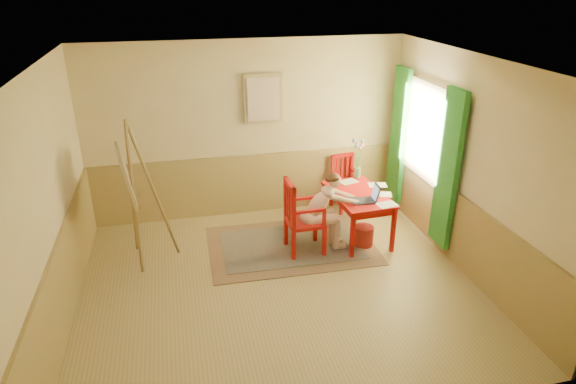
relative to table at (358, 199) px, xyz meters
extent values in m
cube|color=tan|center=(-1.41, -1.00, -0.64)|extent=(5.00, 4.50, 0.02)
cube|color=white|center=(-1.41, -1.00, 2.18)|extent=(5.00, 4.50, 0.02)
cube|color=#D3B780|center=(-1.41, 1.26, 0.77)|extent=(5.00, 0.02, 2.80)
cube|color=#D3B780|center=(-1.41, -3.26, 0.77)|extent=(5.00, 0.02, 2.80)
cube|color=#D3B780|center=(-3.92, -1.00, 0.77)|extent=(0.02, 4.50, 2.80)
cube|color=#D3B780|center=(1.10, -1.00, 0.77)|extent=(0.02, 4.50, 2.80)
cube|color=tan|center=(-1.41, 1.23, -0.13)|extent=(5.00, 0.04, 1.00)
cube|color=tan|center=(-3.89, -1.00, -0.13)|extent=(0.04, 4.50, 1.00)
cube|color=tan|center=(1.07, -1.00, -0.13)|extent=(0.04, 4.50, 1.00)
cube|color=white|center=(1.06, 0.10, 0.92)|extent=(0.02, 1.00, 1.30)
cube|color=tan|center=(1.04, 0.10, 0.92)|extent=(0.03, 1.12, 1.42)
cube|color=#2E8634|center=(0.99, -0.68, 0.62)|extent=(0.08, 0.45, 2.20)
cube|color=#2E8634|center=(0.99, 0.88, 0.62)|extent=(0.08, 0.45, 2.20)
cube|color=tan|center=(-1.16, 1.21, 1.27)|extent=(0.60, 0.04, 0.76)
cube|color=beige|center=(-1.16, 1.19, 1.27)|extent=(0.50, 0.02, 0.66)
cube|color=#8C7251|center=(-1.02, -0.05, -0.62)|extent=(2.44, 1.66, 0.01)
cube|color=black|center=(-1.02, -0.05, -0.62)|extent=(2.03, 1.25, 0.01)
cube|color=#B20C08|center=(0.00, 0.00, 0.07)|extent=(0.80, 1.24, 0.04)
cube|color=#B20C08|center=(0.00, 0.00, 0.00)|extent=(0.69, 1.14, 0.10)
cube|color=#B20C08|center=(-0.28, -0.57, -0.29)|extent=(0.06, 0.06, 0.68)
cube|color=#B20C08|center=(0.35, -0.53, -0.29)|extent=(0.06, 0.06, 0.68)
cube|color=#B20C08|center=(-0.35, 0.53, -0.29)|extent=(0.06, 0.06, 0.68)
cube|color=#B20C08|center=(0.28, 0.57, -0.29)|extent=(0.06, 0.06, 0.68)
cube|color=#B20C08|center=(-0.86, -0.23, -0.16)|extent=(0.51, 0.49, 0.05)
cube|color=#B20C08|center=(-1.08, -0.44, -0.41)|extent=(0.06, 0.06, 0.44)
cube|color=#B20C08|center=(-0.64, -0.43, -0.41)|extent=(0.06, 0.06, 0.44)
cube|color=#B20C08|center=(-1.09, -0.02, -0.41)|extent=(0.06, 0.06, 0.44)
cube|color=#B20C08|center=(-0.64, -0.01, -0.41)|extent=(0.06, 0.06, 0.44)
cube|color=#B20C08|center=(-1.08, -0.44, 0.16)|extent=(0.06, 0.06, 0.60)
cube|color=#B20C08|center=(-1.09, -0.02, 0.16)|extent=(0.06, 0.06, 0.60)
cube|color=#B20C08|center=(-1.09, -0.23, 0.43)|extent=(0.06, 0.48, 0.07)
cube|color=#B20C08|center=(-1.08, -0.34, 0.14)|extent=(0.03, 0.05, 0.49)
cube|color=#B20C08|center=(-1.09, -0.23, 0.14)|extent=(0.03, 0.05, 0.49)
cube|color=#B20C08|center=(-1.09, -0.12, 0.14)|extent=(0.03, 0.05, 0.49)
cube|color=#B20C08|center=(-0.86, -0.44, 0.10)|extent=(0.45, 0.05, 0.04)
cube|color=#B20C08|center=(-0.65, -0.43, -0.02)|extent=(0.04, 0.04, 0.24)
cube|color=#B20C08|center=(-0.87, -0.01, 0.10)|extent=(0.45, 0.05, 0.04)
cube|color=#B20C08|center=(-0.66, -0.01, -0.02)|extent=(0.04, 0.04, 0.24)
cube|color=#B20C08|center=(0.18, 0.97, -0.24)|extent=(0.46, 0.48, 0.04)
cube|color=#B20C08|center=(-0.03, 1.13, -0.44)|extent=(0.05, 0.05, 0.37)
cube|color=#B20C08|center=(0.02, 0.75, -0.44)|extent=(0.05, 0.05, 0.37)
cube|color=#B20C08|center=(0.33, 1.18, -0.44)|extent=(0.05, 0.05, 0.37)
cube|color=#B20C08|center=(0.38, 0.80, -0.44)|extent=(0.05, 0.05, 0.37)
cube|color=#B20C08|center=(-0.03, 1.13, 0.04)|extent=(0.05, 0.05, 0.51)
cube|color=#B20C08|center=(0.33, 1.18, 0.04)|extent=(0.05, 0.05, 0.51)
cube|color=#B20C08|center=(0.15, 1.15, 0.26)|extent=(0.41, 0.10, 0.06)
cube|color=#B20C08|center=(0.06, 1.14, 0.02)|extent=(0.04, 0.03, 0.41)
cube|color=#B20C08|center=(0.15, 1.15, 0.02)|extent=(0.04, 0.03, 0.41)
cube|color=#B20C08|center=(0.24, 1.17, 0.02)|extent=(0.04, 0.03, 0.41)
cube|color=#B20C08|center=(0.00, 0.94, -0.01)|extent=(0.09, 0.38, 0.03)
cube|color=#B20C08|center=(0.02, 0.76, -0.11)|extent=(0.04, 0.04, 0.20)
cube|color=#B20C08|center=(0.35, 0.99, -0.01)|extent=(0.09, 0.38, 0.03)
cube|color=#B20C08|center=(0.38, 0.81, -0.11)|extent=(0.04, 0.04, 0.20)
ellipsoid|color=beige|center=(-0.81, -0.22, -0.12)|extent=(0.27, 0.33, 0.21)
cylinder|color=beige|center=(-0.61, -0.30, -0.13)|extent=(0.41, 0.15, 0.14)
cylinder|color=beige|center=(-0.62, -0.14, -0.13)|extent=(0.41, 0.15, 0.14)
cylinder|color=beige|center=(-0.42, -0.29, -0.37)|extent=(0.11, 0.11, 0.46)
cylinder|color=beige|center=(-0.42, -0.13, -0.37)|extent=(0.11, 0.11, 0.46)
cube|color=beige|center=(-0.36, -0.29, -0.60)|extent=(0.19, 0.09, 0.07)
cube|color=beige|center=(-0.37, -0.13, -0.60)|extent=(0.19, 0.09, 0.07)
ellipsoid|color=beige|center=(-0.67, -0.22, 0.08)|extent=(0.45, 0.27, 0.48)
ellipsoid|color=beige|center=(-0.54, -0.22, 0.26)|extent=(0.19, 0.28, 0.16)
sphere|color=beige|center=(-0.44, -0.21, 0.41)|extent=(0.19, 0.19, 0.18)
ellipsoid|color=#523019|center=(-0.46, -0.21, 0.46)|extent=(0.18, 0.18, 0.13)
sphere|color=#523019|center=(-0.53, -0.22, 0.45)|extent=(0.10, 0.10, 0.10)
cylinder|color=beige|center=(-0.45, -0.35, 0.21)|extent=(0.21, 0.10, 0.14)
cylinder|color=beige|center=(-0.24, -0.32, 0.13)|extent=(0.28, 0.13, 0.16)
sphere|color=beige|center=(-0.36, -0.36, 0.18)|extent=(0.08, 0.08, 0.08)
sphere|color=beige|center=(-0.12, -0.29, 0.09)|extent=(0.07, 0.07, 0.07)
cylinder|color=beige|center=(-0.45, -0.08, 0.21)|extent=(0.21, 0.11, 0.14)
cylinder|color=beige|center=(-0.25, -0.09, 0.13)|extent=(0.28, 0.12, 0.16)
sphere|color=beige|center=(-0.36, -0.07, 0.18)|extent=(0.08, 0.08, 0.08)
sphere|color=beige|center=(-0.13, -0.12, 0.09)|extent=(0.07, 0.07, 0.07)
cube|color=#1E2338|center=(-0.05, -0.28, 0.10)|extent=(0.34, 0.25, 0.02)
cube|color=#2D3342|center=(-0.05, -0.28, 0.10)|extent=(0.30, 0.20, 0.00)
cube|color=#1E2338|center=(0.15, -0.29, 0.22)|extent=(0.08, 0.24, 0.22)
cube|color=#99BFF2|center=(0.13, -0.29, 0.21)|extent=(0.06, 0.20, 0.18)
cube|color=white|center=(0.25, -0.47, 0.09)|extent=(0.30, 0.24, 0.00)
cube|color=white|center=(0.39, 0.22, 0.09)|extent=(0.31, 0.25, 0.00)
cube|color=white|center=(0.01, 0.44, 0.09)|extent=(0.32, 0.27, 0.00)
cube|color=white|center=(0.32, -0.12, 0.09)|extent=(0.33, 0.28, 0.00)
cylinder|color=#3F724C|center=(0.20, 0.58, 0.17)|extent=(0.11, 0.11, 0.16)
cylinder|color=#3F7233|center=(0.18, 0.64, 0.45)|extent=(0.05, 0.14, 0.43)
sphere|color=#728CD8|center=(0.16, 0.71, 0.66)|extent=(0.07, 0.07, 0.07)
cylinder|color=#3F7233|center=(0.17, 0.54, 0.46)|extent=(0.07, 0.09, 0.45)
sphere|color=pink|center=(0.14, 0.50, 0.68)|extent=(0.05, 0.05, 0.05)
cylinder|color=#3F7233|center=(0.21, 0.60, 0.40)|extent=(0.04, 0.04, 0.33)
sphere|color=pink|center=(0.23, 0.61, 0.56)|extent=(0.06, 0.06, 0.05)
cylinder|color=#3F7233|center=(0.16, 0.52, 0.44)|extent=(0.09, 0.12, 0.42)
sphere|color=#728CD8|center=(0.12, 0.47, 0.65)|extent=(0.07, 0.07, 0.06)
cylinder|color=#3F7233|center=(0.25, 0.61, 0.42)|extent=(0.10, 0.08, 0.37)
sphere|color=pink|center=(0.30, 0.65, 0.60)|extent=(0.06, 0.06, 0.05)
cylinder|color=#3F7233|center=(0.23, 0.60, 0.42)|extent=(0.06, 0.05, 0.38)
sphere|color=pink|center=(0.25, 0.62, 0.61)|extent=(0.06, 0.06, 0.05)
cylinder|color=#3F7233|center=(0.24, 0.62, 0.45)|extent=(0.10, 0.10, 0.43)
sphere|color=#728CD8|center=(0.29, 0.66, 0.66)|extent=(0.06, 0.06, 0.05)
cylinder|color=#A62C25|center=(0.02, -0.27, -0.48)|extent=(0.31, 0.31, 0.30)
cylinder|color=olive|center=(-3.12, -0.10, 0.37)|extent=(0.05, 0.37, 2.02)
cylinder|color=olive|center=(-3.17, 0.22, 0.37)|extent=(0.15, 0.36, 2.02)
cylinder|color=olive|center=(-2.88, 0.10, 0.37)|extent=(0.53, 0.11, 2.02)
cylinder|color=olive|center=(-3.17, 0.05, 0.29)|extent=(0.11, 0.56, 0.03)
cube|color=olive|center=(-3.11, 0.06, 0.29)|extent=(0.15, 0.61, 0.03)
cube|color=tan|center=(-3.20, 0.05, 0.65)|extent=(0.28, 0.90, 0.67)
cube|color=beige|center=(-3.18, 0.05, 0.65)|extent=(0.23, 0.81, 0.58)
camera|label=1|loc=(-2.53, -6.25, 3.05)|focal=31.11mm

